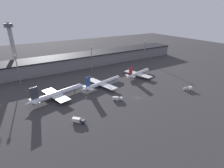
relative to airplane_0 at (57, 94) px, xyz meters
name	(u,v)px	position (x,y,z in m)	size (l,w,h in m)	color
ground	(138,98)	(52.17, -31.45, -3.44)	(600.00, 600.00, 0.00)	#383538
terminal_building	(85,60)	(52.17, 68.99, 3.66)	(255.42, 28.59, 14.11)	slate
airplane_0	(57,94)	(0.00, 0.00, 0.00)	(48.01, 30.16, 14.08)	silver
airplane_1	(102,83)	(40.07, 2.39, -0.54)	(44.76, 33.83, 12.78)	white
airplane_2	(138,73)	(82.75, 5.17, -0.35)	(37.86, 31.05, 11.91)	silver
service_vehicle_0	(78,120)	(1.58, -38.18, -1.74)	(7.21, 7.28, 2.97)	#282D38
service_vehicle_1	(188,88)	(96.18, -42.62, -1.63)	(7.62, 4.64, 3.08)	white
service_vehicle_2	(117,98)	(36.54, -26.70, -1.79)	(7.24, 5.54, 2.88)	white
lamp_post_0	(17,66)	(-21.05, 45.09, 13.46)	(1.80, 1.80, 26.82)	slate
lamp_post_1	(92,56)	(50.46, 45.09, 13.52)	(1.80, 1.80, 26.93)	slate
lamp_post_2	(145,48)	(125.02, 45.09, 13.88)	(1.80, 1.80, 27.59)	slate
control_tower	(12,41)	(-18.91, 105.63, 26.09)	(9.00, 9.00, 51.47)	#99999E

